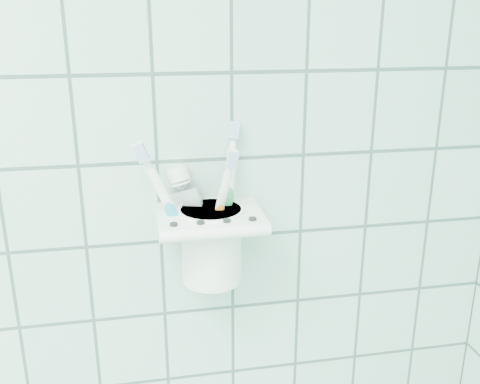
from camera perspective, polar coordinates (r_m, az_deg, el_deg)
The scene contains 6 objects.
holder_bracket at distance 0.69m, azimuth -3.24°, elevation -2.88°, with size 0.13×0.11×0.04m.
cup at distance 0.71m, azimuth -3.06°, elevation -5.33°, with size 0.09×0.09×0.10m.
toothbrush_pink at distance 0.68m, azimuth -4.00°, elevation -1.26°, with size 0.08×0.02×0.20m.
toothbrush_blue at distance 0.68m, azimuth -2.14°, elevation -1.19°, with size 0.04×0.06×0.20m.
toothbrush_orange at distance 0.71m, azimuth -3.90°, elevation -1.44°, with size 0.04×0.04×0.18m.
toothpaste_tube at distance 0.70m, azimuth -3.58°, elevation -2.16°, with size 0.07×0.04×0.16m.
Camera 1 is at (0.58, 0.51, 1.55)m, focal length 40.00 mm.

